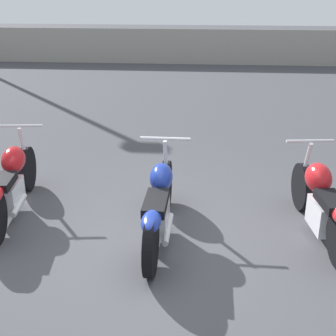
% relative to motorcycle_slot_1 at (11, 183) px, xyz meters
% --- Properties ---
extents(ground_plane, '(60.00, 60.00, 0.00)m').
position_rel_motorcycle_slot_1_xyz_m(ground_plane, '(1.97, -0.62, -0.43)').
color(ground_plane, '#424247').
extents(fence_back, '(40.00, 0.04, 1.24)m').
position_rel_motorcycle_slot_1_xyz_m(fence_back, '(1.97, 12.15, 0.19)').
color(fence_back, '#9E998E').
rests_on(fence_back, ground_plane).
extents(motorcycle_slot_1, '(0.60, 2.12, 1.00)m').
position_rel_motorcycle_slot_1_xyz_m(motorcycle_slot_1, '(0.00, 0.00, 0.00)').
color(motorcycle_slot_1, black).
rests_on(motorcycle_slot_1, ground_plane).
extents(motorcycle_slot_2, '(0.62, 2.17, 1.00)m').
position_rel_motorcycle_slot_1_xyz_m(motorcycle_slot_2, '(1.92, -0.43, -0.01)').
color(motorcycle_slot_2, black).
rests_on(motorcycle_slot_2, ground_plane).
extents(motorcycle_slot_3, '(0.59, 1.98, 0.99)m').
position_rel_motorcycle_slot_1_xyz_m(motorcycle_slot_3, '(3.77, -0.21, -0.01)').
color(motorcycle_slot_3, black).
rests_on(motorcycle_slot_3, ground_plane).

